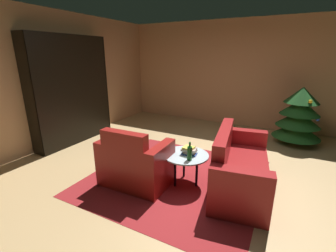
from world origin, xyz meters
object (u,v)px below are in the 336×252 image
book_stack_on_table (189,150)px  bottle_on_table (190,153)px  couch_red (239,168)px  bookshelf_unit (76,92)px  decorated_tree (299,116)px  coffee_table (186,157)px  armchair_red (135,164)px

book_stack_on_table → bottle_on_table: (0.08, -0.18, 0.05)m
couch_red → bottle_on_table: 0.78m
bookshelf_unit → decorated_tree: size_ratio=1.82×
bookshelf_unit → bottle_on_table: (2.99, -0.78, -0.51)m
bottle_on_table → decorated_tree: (1.36, 2.75, 0.05)m
coffee_table → bottle_on_table: 0.24m
coffee_table → bookshelf_unit: bearing=167.5°
bookshelf_unit → coffee_table: bearing=-12.5°
couch_red → coffee_table: couch_red is taller
coffee_table → decorated_tree: decorated_tree is taller
coffee_table → couch_red: bearing=20.6°
couch_red → decorated_tree: size_ratio=1.42×
coffee_table → book_stack_on_table: 0.12m
coffee_table → armchair_red: bearing=-150.4°
armchair_red → book_stack_on_table: size_ratio=4.18×
armchair_red → coffee_table: size_ratio=1.49×
armchair_red → book_stack_on_table: 0.83m
coffee_table → decorated_tree: size_ratio=0.55×
armchair_red → bottle_on_table: (0.77, 0.23, 0.25)m
bookshelf_unit → couch_red: 3.69m
couch_red → bottle_on_table: bearing=-145.6°
bottle_on_table → decorated_tree: decorated_tree is taller
couch_red → book_stack_on_table: couch_red is taller
bottle_on_table → armchair_red: bearing=-163.6°
armchair_red → bottle_on_table: bearing=16.4°
armchair_red → bottle_on_table: 0.84m
bottle_on_table → decorated_tree: 3.07m
book_stack_on_table → decorated_tree: bearing=60.8°
bookshelf_unit → armchair_red: (2.22, -1.01, -0.76)m
bookshelf_unit → coffee_table: size_ratio=3.35×
book_stack_on_table → coffee_table: bearing=-139.0°
bookshelf_unit → bottle_on_table: size_ratio=8.59×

